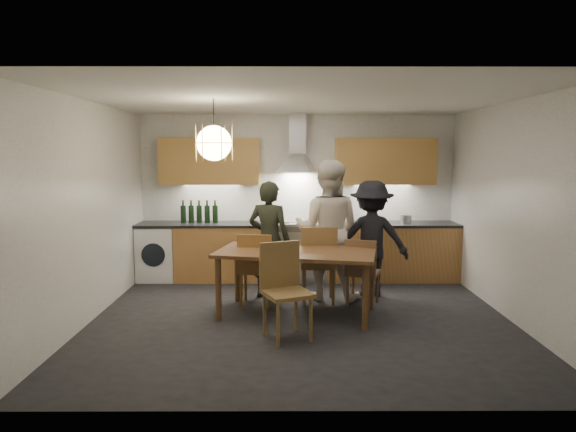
{
  "coord_description": "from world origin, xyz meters",
  "views": [
    {
      "loc": [
        -0.18,
        -6.01,
        1.99
      ],
      "look_at": [
        -0.15,
        0.4,
        1.2
      ],
      "focal_mm": 32.0,
      "sensor_mm": 36.0,
      "label": 1
    }
  ],
  "objects_px": {
    "mixing_bowl": "(371,222)",
    "wine_bottles": "(199,212)",
    "chair_front": "(284,283)",
    "person_right": "(371,238)",
    "person_mid": "(328,230)",
    "person_left": "(269,240)",
    "stock_pot": "(406,219)",
    "dining_table": "(296,258)",
    "chair_back_left": "(256,265)"
  },
  "relations": [
    {
      "from": "chair_back_left",
      "to": "person_left",
      "type": "bearing_deg",
      "value": -107.04
    },
    {
      "from": "chair_back_left",
      "to": "chair_front",
      "type": "distance_m",
      "value": 1.15
    },
    {
      "from": "chair_back_left",
      "to": "person_right",
      "type": "relative_size",
      "value": 0.6
    },
    {
      "from": "chair_back_left",
      "to": "wine_bottles",
      "type": "bearing_deg",
      "value": -52.54
    },
    {
      "from": "chair_front",
      "to": "person_right",
      "type": "distance_m",
      "value": 2.05
    },
    {
      "from": "chair_front",
      "to": "stock_pot",
      "type": "bearing_deg",
      "value": 29.26
    },
    {
      "from": "stock_pot",
      "to": "chair_back_left",
      "type": "bearing_deg",
      "value": -147.36
    },
    {
      "from": "chair_back_left",
      "to": "person_left",
      "type": "xyz_separation_m",
      "value": [
        0.16,
        0.42,
        0.26
      ]
    },
    {
      "from": "chair_back_left",
      "to": "person_right",
      "type": "height_order",
      "value": "person_right"
    },
    {
      "from": "person_right",
      "to": "mixing_bowl",
      "type": "relative_size",
      "value": 5.58
    },
    {
      "from": "person_right",
      "to": "wine_bottles",
      "type": "xyz_separation_m",
      "value": [
        -2.55,
        0.94,
        0.27
      ]
    },
    {
      "from": "dining_table",
      "to": "stock_pot",
      "type": "xyz_separation_m",
      "value": [
        1.75,
        1.79,
        0.25
      ]
    },
    {
      "from": "wine_bottles",
      "to": "mixing_bowl",
      "type": "bearing_deg",
      "value": -2.84
    },
    {
      "from": "chair_front",
      "to": "person_left",
      "type": "relative_size",
      "value": 0.64
    },
    {
      "from": "dining_table",
      "to": "mixing_bowl",
      "type": "relative_size",
      "value": 7.12
    },
    {
      "from": "mixing_bowl",
      "to": "wine_bottles",
      "type": "height_order",
      "value": "wine_bottles"
    },
    {
      "from": "dining_table",
      "to": "person_right",
      "type": "bearing_deg",
      "value": 51.35
    },
    {
      "from": "wine_bottles",
      "to": "person_right",
      "type": "bearing_deg",
      "value": -20.23
    },
    {
      "from": "chair_back_left",
      "to": "wine_bottles",
      "type": "xyz_separation_m",
      "value": [
        -0.97,
        1.49,
        0.52
      ]
    },
    {
      "from": "dining_table",
      "to": "stock_pot",
      "type": "bearing_deg",
      "value": 57.11
    },
    {
      "from": "person_right",
      "to": "person_mid",
      "type": "bearing_deg",
      "value": 17.61
    },
    {
      "from": "mixing_bowl",
      "to": "wine_bottles",
      "type": "xyz_separation_m",
      "value": [
        -2.67,
        0.13,
        0.14
      ]
    },
    {
      "from": "person_mid",
      "to": "wine_bottles",
      "type": "distance_m",
      "value": 2.22
    },
    {
      "from": "person_left",
      "to": "stock_pot",
      "type": "height_order",
      "value": "person_left"
    },
    {
      "from": "stock_pot",
      "to": "wine_bottles",
      "type": "height_order",
      "value": "wine_bottles"
    },
    {
      "from": "chair_back_left",
      "to": "mixing_bowl",
      "type": "height_order",
      "value": "mixing_bowl"
    },
    {
      "from": "person_left",
      "to": "person_right",
      "type": "height_order",
      "value": "person_left"
    },
    {
      "from": "chair_back_left",
      "to": "wine_bottles",
      "type": "relative_size",
      "value": 1.65
    },
    {
      "from": "dining_table",
      "to": "chair_back_left",
      "type": "height_order",
      "value": "chair_back_left"
    },
    {
      "from": "dining_table",
      "to": "person_left",
      "type": "distance_m",
      "value": 0.84
    },
    {
      "from": "chair_back_left",
      "to": "person_left",
      "type": "height_order",
      "value": "person_left"
    },
    {
      "from": "person_left",
      "to": "person_mid",
      "type": "bearing_deg",
      "value": -162.34
    },
    {
      "from": "mixing_bowl",
      "to": "chair_front",
      "type": "bearing_deg",
      "value": -118.66
    },
    {
      "from": "dining_table",
      "to": "mixing_bowl",
      "type": "distance_m",
      "value": 2.09
    },
    {
      "from": "person_mid",
      "to": "person_right",
      "type": "xyz_separation_m",
      "value": [
        0.62,
        0.14,
        -0.14
      ]
    },
    {
      "from": "person_mid",
      "to": "person_left",
      "type": "bearing_deg",
      "value": 12.65
    },
    {
      "from": "dining_table",
      "to": "person_right",
      "type": "height_order",
      "value": "person_right"
    },
    {
      "from": "chair_back_left",
      "to": "wine_bottles",
      "type": "height_order",
      "value": "wine_bottles"
    },
    {
      "from": "person_left",
      "to": "stock_pot",
      "type": "relative_size",
      "value": 9.15
    },
    {
      "from": "person_left",
      "to": "mixing_bowl",
      "type": "distance_m",
      "value": 1.81
    },
    {
      "from": "wine_bottles",
      "to": "dining_table",
      "type": "bearing_deg",
      "value": -50.97
    },
    {
      "from": "person_left",
      "to": "stock_pot",
      "type": "xyz_separation_m",
      "value": [
        2.11,
        1.04,
        0.15
      ]
    },
    {
      "from": "wine_bottles",
      "to": "person_left",
      "type": "bearing_deg",
      "value": -43.47
    },
    {
      "from": "chair_front",
      "to": "person_left",
      "type": "distance_m",
      "value": 1.53
    },
    {
      "from": "person_mid",
      "to": "stock_pot",
      "type": "height_order",
      "value": "person_mid"
    },
    {
      "from": "chair_back_left",
      "to": "person_right",
      "type": "bearing_deg",
      "value": -156.41
    },
    {
      "from": "chair_back_left",
      "to": "person_left",
      "type": "distance_m",
      "value": 0.52
    },
    {
      "from": "mixing_bowl",
      "to": "stock_pot",
      "type": "bearing_deg",
      "value": 9.59
    },
    {
      "from": "dining_table",
      "to": "person_mid",
      "type": "relative_size",
      "value": 1.08
    },
    {
      "from": "chair_back_left",
      "to": "stock_pot",
      "type": "relative_size",
      "value": 5.46
    }
  ]
}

